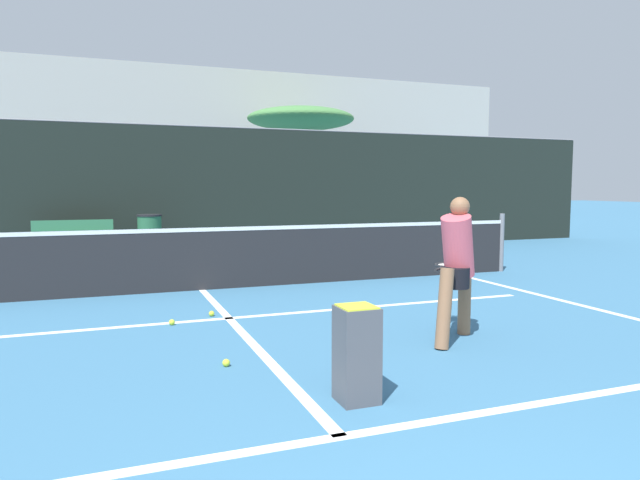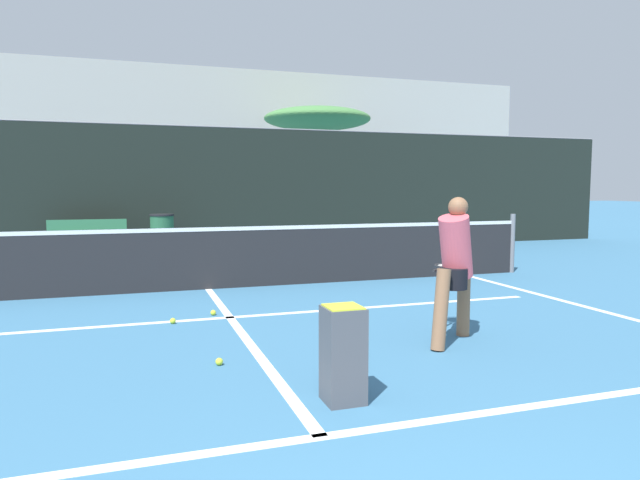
{
  "view_description": "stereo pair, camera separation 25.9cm",
  "coord_description": "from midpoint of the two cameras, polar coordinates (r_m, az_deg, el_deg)",
  "views": [
    {
      "loc": [
        -1.33,
        -0.68,
        1.56
      ],
      "look_at": [
        0.97,
        5.45,
        0.95
      ],
      "focal_mm": 32.0,
      "sensor_mm": 36.0,
      "label": 1
    },
    {
      "loc": [
        -1.09,
        -0.76,
        1.56
      ],
      "look_at": [
        0.97,
        5.45,
        0.95
      ],
      "focal_mm": 32.0,
      "sensor_mm": 36.0,
      "label": 2
    }
  ],
  "objects": [
    {
      "name": "court_baseline_near",
      "position": [
        3.77,
        2.15,
        -19.08
      ],
      "size": [
        11.0,
        0.1,
        0.01
      ],
      "primitive_type": "cube",
      "color": "white",
      "rests_on": "ground"
    },
    {
      "name": "court_service_line",
      "position": [
        6.95,
        -7.94,
        -7.67
      ],
      "size": [
        8.25,
        0.1,
        0.01
      ],
      "primitive_type": "cube",
      "color": "white",
      "rests_on": "ground"
    },
    {
      "name": "net",
      "position": [
        8.81,
        -10.34,
        -1.59
      ],
      "size": [
        11.09,
        0.09,
        1.07
      ],
      "color": "slate",
      "rests_on": "ground"
    },
    {
      "name": "tennis_ball_scattered_1",
      "position": [
        6.76,
        -13.44,
        -7.88
      ],
      "size": [
        0.07,
        0.07,
        0.07
      ],
      "primitive_type": "sphere",
      "color": "#D1E033",
      "rests_on": "ground"
    },
    {
      "name": "trash_bin",
      "position": [
        12.94,
        -14.95,
        0.39
      ],
      "size": [
        0.53,
        0.53,
        0.97
      ],
      "color": "#28603D",
      "rests_on": "ground"
    },
    {
      "name": "courtside_bench",
      "position": [
        13.11,
        -21.72,
        0.18
      ],
      "size": [
        1.61,
        0.4,
        0.86
      ],
      "rotation": [
        0.0,
        0.0,
        -0.01
      ],
      "color": "#33724C",
      "rests_on": "ground"
    },
    {
      "name": "building_far",
      "position": [
        27.07,
        -15.95,
        9.07
      ],
      "size": [
        36.0,
        2.4,
        6.83
      ],
      "primitive_type": "cube",
      "color": "#B2ADA3",
      "rests_on": "ground"
    },
    {
      "name": "player_practicing",
      "position": [
        5.91,
        14.52,
        -2.33
      ],
      "size": [
        0.89,
        1.05,
        1.47
      ],
      "rotation": [
        0.0,
        0.0,
        0.66
      ],
      "color": "#8C6042",
      "rests_on": "ground"
    },
    {
      "name": "parked_car",
      "position": [
        17.15,
        -11.12,
        2.02
      ],
      "size": [
        1.7,
        4.4,
        1.41
      ],
      "color": "navy",
      "rests_on": "ground"
    },
    {
      "name": "tennis_ball_scattered_2",
      "position": [
        7.09,
        -9.6,
        -7.18
      ],
      "size": [
        0.07,
        0.07,
        0.07
      ],
      "primitive_type": "sphere",
      "color": "#D1E033",
      "rests_on": "ground"
    },
    {
      "name": "ball_hopper",
      "position": [
        4.21,
        4.12,
        -11.1
      ],
      "size": [
        0.28,
        0.28,
        0.71
      ],
      "color": "#4C4C51",
      "rests_on": "ground"
    },
    {
      "name": "tennis_ball_scattered_0",
      "position": [
        5.17,
        -8.61,
        -11.94
      ],
      "size": [
        0.07,
        0.07,
        0.07
      ],
      "primitive_type": "sphere",
      "color": "#D1E033",
      "rests_on": "ground"
    },
    {
      "name": "court_center_mark",
      "position": [
        6.26,
        -6.72,
        -9.12
      ],
      "size": [
        0.1,
        5.45,
        0.01
      ],
      "primitive_type": "cube",
      "color": "white",
      "rests_on": "ground"
    },
    {
      "name": "fence_back",
      "position": [
        13.75,
        -13.36,
        4.9
      ],
      "size": [
        24.0,
        0.06,
        2.99
      ],
      "color": "black",
      "rests_on": "ground"
    },
    {
      "name": "court_sideline_right",
      "position": [
        8.39,
        25.22,
        -5.88
      ],
      "size": [
        0.1,
        6.45,
        0.01
      ],
      "primitive_type": "cube",
      "color": "white",
      "rests_on": "ground"
    },
    {
      "name": "tree_west",
      "position": [
        24.0,
        0.04,
        11.93
      ],
      "size": [
        4.4,
        4.4,
        4.8
      ],
      "color": "brown",
      "rests_on": "ground"
    }
  ]
}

